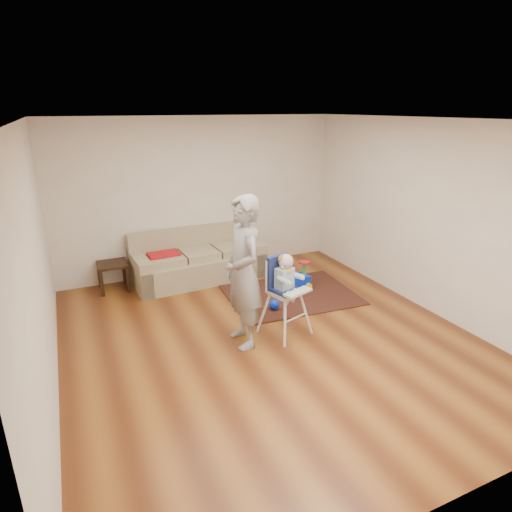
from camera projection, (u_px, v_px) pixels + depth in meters
name	position (u px, v px, depth m)	size (l,w,h in m)	color
ground	(269.00, 338.00, 5.53)	(5.50, 5.50, 0.00)	#542811
room_envelope	(252.00, 187.00, 5.37)	(5.04, 5.52, 2.72)	beige
sofa	(198.00, 256.00, 7.28)	(2.25, 1.02, 0.85)	gray
side_table	(113.00, 276.00, 6.93)	(0.46, 0.46, 0.46)	black
area_rug	(291.00, 295.00, 6.79)	(1.97, 1.48, 0.02)	black
ride_on_toy	(297.00, 275.00, 6.95)	(0.41, 0.29, 0.44)	#0931E7
toy_ball	(274.00, 305.00, 6.26)	(0.15, 0.15, 0.15)	#0931E7
high_chair	(285.00, 296.00, 5.50)	(0.64, 0.64, 1.11)	silver
adult	(243.00, 273.00, 5.13)	(0.69, 0.45, 1.89)	gray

